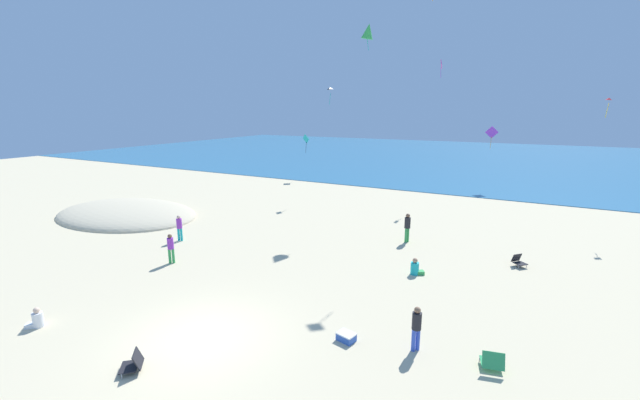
# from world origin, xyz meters

# --- Properties ---
(ground_plane) EXTENTS (120.00, 120.00, 0.00)m
(ground_plane) POSITION_xyz_m (0.00, 10.00, 0.00)
(ground_plane) COLOR beige
(ocean_water) EXTENTS (120.00, 60.00, 0.05)m
(ocean_water) POSITION_xyz_m (0.00, 56.01, 0.03)
(ocean_water) COLOR teal
(ocean_water) RESTS_ON ground_plane
(dune_mound) EXTENTS (10.69, 7.48, 1.64)m
(dune_mound) POSITION_xyz_m (-15.46, 8.78, 0.00)
(dune_mound) COLOR beige
(dune_mound) RESTS_ON ground_plane
(beach_chair_mid_beach) EXTENTS (0.71, 0.72, 0.61)m
(beach_chair_mid_beach) POSITION_xyz_m (8.35, 2.63, 0.27)
(beach_chair_mid_beach) COLOR #2D9956
(beach_chair_mid_beach) RESTS_ON ground_plane
(beach_chair_near_camera) EXTENTS (0.82, 0.82, 0.58)m
(beach_chair_near_camera) POSITION_xyz_m (-0.49, -2.06, 0.25)
(beach_chair_near_camera) COLOR black
(beach_chair_near_camera) RESTS_ON ground_plane
(beach_chair_far_left) EXTENTS (0.74, 0.74, 0.57)m
(beach_chair_far_left) POSITION_xyz_m (8.76, 11.32, 0.27)
(beach_chair_far_left) COLOR black
(beach_chair_far_left) RESTS_ON ground_plane
(cooler_box) EXTENTS (0.64, 0.53, 0.26)m
(cooler_box) POSITION_xyz_m (4.15, 2.05, 0.13)
(cooler_box) COLOR #2D56B7
(cooler_box) RESTS_ON ground_plane
(person_0) EXTENTS (0.40, 0.40, 1.44)m
(person_0) POSITION_xyz_m (-5.82, 4.07, 0.83)
(person_0) COLOR green
(person_0) RESTS_ON ground_plane
(person_1) EXTENTS (0.61, 0.58, 0.70)m
(person_1) POSITION_xyz_m (-5.35, -2.05, 0.26)
(person_1) COLOR white
(person_1) RESTS_ON ground_plane
(person_2) EXTENTS (0.37, 0.37, 1.46)m
(person_2) POSITION_xyz_m (-7.99, 6.61, 0.84)
(person_2) COLOR #19ADB2
(person_2) RESTS_ON ground_plane
(person_3) EXTENTS (0.41, 0.41, 1.62)m
(person_3) POSITION_xyz_m (3.21, 12.29, 0.93)
(person_3) COLOR green
(person_3) RESTS_ON ground_plane
(person_4) EXTENTS (0.68, 0.57, 0.76)m
(person_4) POSITION_xyz_m (4.76, 8.18, 0.28)
(person_4) COLOR #19ADB2
(person_4) RESTS_ON ground_plane
(person_5) EXTENTS (0.40, 0.40, 1.43)m
(person_5) POSITION_xyz_m (6.21, 2.56, 0.82)
(person_5) COLOR blue
(person_5) RESTS_ON ground_plane
(kite_black) EXTENTS (0.53, 0.63, 1.42)m
(kite_black) POSITION_xyz_m (-6.19, 21.59, 8.81)
(kite_black) COLOR black
(kite_magenta) EXTENTS (0.21, 0.72, 1.40)m
(kite_magenta) POSITION_xyz_m (1.92, 24.84, 10.57)
(kite_magenta) COLOR #DB3DA8
(kite_green) EXTENTS (1.04, 0.92, 1.68)m
(kite_green) POSITION_xyz_m (-1.14, 16.82, 11.97)
(kite_green) COLOR green
(kite_teal) EXTENTS (0.93, 0.38, 2.00)m
(kite_teal) POSITION_xyz_m (-11.80, 27.36, 4.16)
(kite_teal) COLOR #1EADAD
(kite_purple) EXTENTS (1.13, 0.26, 2.05)m
(kite_purple) POSITION_xyz_m (5.56, 30.83, 5.11)
(kite_purple) COLOR purple
(kite_red) EXTENTS (0.41, 0.45, 1.15)m
(kite_red) POSITION_xyz_m (12.49, 20.68, 7.70)
(kite_red) COLOR red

